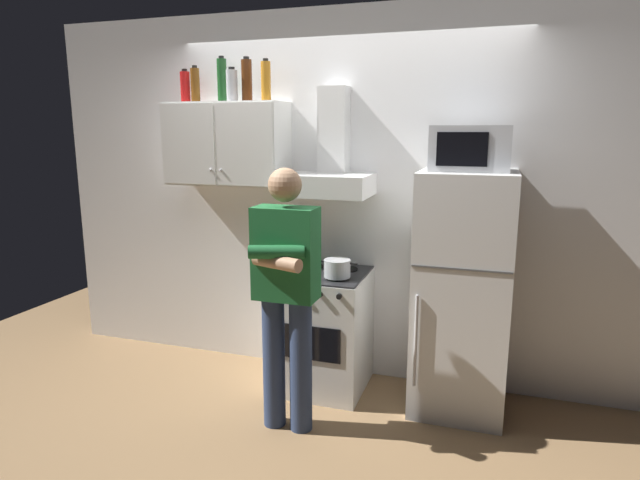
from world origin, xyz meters
TOP-DOWN VIEW (x-y plane):
  - ground_plane at (0.00, 0.00)m, footprint 7.00×7.00m
  - back_wall_tiled at (0.00, 0.60)m, footprint 4.80×0.10m
  - upper_cabinet at (-0.85, 0.37)m, footprint 0.90×0.37m
  - stove_oven at (-0.05, 0.25)m, footprint 0.60×0.62m
  - range_hood at (-0.05, 0.38)m, footprint 0.60×0.44m
  - refrigerator at (0.90, 0.25)m, footprint 0.60×0.62m
  - microwave at (0.90, 0.27)m, footprint 0.48×0.37m
  - person_standing at (-0.10, -0.36)m, footprint 0.38×0.33m
  - cooking_pot at (0.08, 0.13)m, footprint 0.28×0.18m
  - bottle_canister_steel at (-0.78, 0.34)m, footprint 0.08×0.08m
  - bottle_wine_green at (-0.89, 0.42)m, footprint 0.07×0.07m
  - bottle_beer_brown at (-1.11, 0.41)m, footprint 0.07×0.07m
  - bottle_rum_dark at (-0.67, 0.37)m, footprint 0.08×0.08m
  - bottle_liquor_amber at (-0.51, 0.35)m, footprint 0.07×0.07m
  - bottle_soda_red at (-1.20, 0.42)m, footprint 0.07×0.07m

SIDE VIEW (x-z plane):
  - ground_plane at x=0.00m, z-range 0.00..0.00m
  - stove_oven at x=-0.05m, z-range 0.00..0.87m
  - refrigerator at x=0.90m, z-range 0.00..1.60m
  - person_standing at x=-0.10m, z-range 0.08..1.72m
  - cooking_pot at x=0.08m, z-range 0.87..0.99m
  - back_wall_tiled at x=0.00m, z-range 0.00..2.70m
  - range_hood at x=-0.05m, z-range 1.22..1.97m
  - microwave at x=0.90m, z-range 1.60..1.88m
  - upper_cabinet at x=-0.85m, z-range 1.45..2.05m
  - bottle_canister_steel at x=-0.78m, z-range 2.04..2.28m
  - bottle_soda_red at x=-1.20m, z-range 2.04..2.29m
  - bottle_beer_brown at x=-1.11m, z-range 2.04..2.31m
  - bottle_liquor_amber at x=-0.51m, z-range 2.04..2.33m
  - bottle_rum_dark at x=-0.67m, z-range 2.04..2.35m
  - bottle_wine_green at x=-0.89m, z-range 2.04..2.37m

